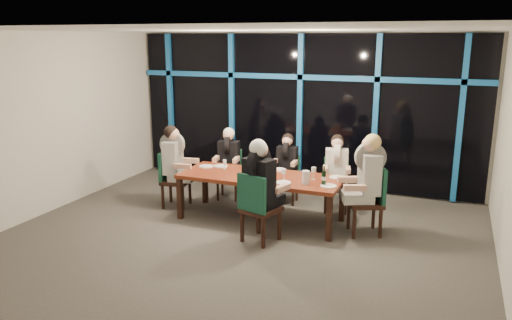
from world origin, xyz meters
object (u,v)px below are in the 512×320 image
Objects in this scene: dining_table at (261,179)px; diner_near_mid at (261,176)px; diner_end_left at (175,154)px; chair_far_mid at (288,176)px; chair_end_left at (171,176)px; chair_far_right at (336,181)px; chair_far_left at (230,171)px; water_pitcher at (306,177)px; diner_far_right at (337,162)px; chair_end_right at (371,197)px; diner_far_mid at (287,158)px; chair_near_mid at (257,205)px; wine_bottle at (324,178)px; diner_far_left at (228,153)px; diner_end_right at (367,170)px.

diner_near_mid is (0.32, -0.81, 0.31)m from dining_table.
chair_far_mid is at bearing -70.05° from diner_end_left.
chair_far_right is at bearing -81.70° from chair_end_left.
water_pitcher is at bearing -43.11° from chair_far_left.
chair_end_right is at bearing -61.78° from diner_far_right.
diner_end_left is at bearing -156.81° from diner_far_mid.
diner_near_mid is at bearing -90.00° from chair_near_mid.
chair_near_mid is at bearing -126.48° from diner_far_right.
chair_far_right is (1.01, 0.95, -0.18)m from dining_table.
chair_far_mid reaches higher than dining_table.
wine_bottle is at bearing -56.13° from chair_far_mid.
diner_far_right reaches higher than chair_end_right.
diner_far_mid is at bearing 163.52° from chair_far_right.
chair_end_left is 2.05m from diner_far_mid.
chair_end_right is at bearing -28.28° from chair_far_left.
diner_far_left reaches higher than chair_end_right.
dining_table is at bearing -102.39° from diner_end_left.
wine_bottle is (0.96, -1.14, 0.04)m from diner_far_mid.
chair_far_left is (-0.96, 0.90, -0.18)m from dining_table.
chair_far_right is 1.98m from chair_near_mid.
chair_near_mid is at bearing 90.00° from diner_near_mid.
chair_near_mid is 1.19× the size of diner_far_right.
diner_end_left is (-2.65, -0.80, 0.08)m from diner_far_right.
diner_end_right reaches higher than diner_far_left.
diner_end_left is at bearing -90.00° from chair_end_left.
diner_near_mid reaches higher than diner_far_right.
diner_far_right is at bearing 40.32° from dining_table.
chair_far_right reaches higher than chair_far_mid.
chair_end_left is (-1.70, 0.06, -0.13)m from dining_table.
diner_end_right is (1.67, 0.04, 0.32)m from dining_table.
chair_far_left is at bearing -38.79° from chair_near_mid.
diner_far_mid is 1.37m from water_pitcher.
diner_end_left is 2.44m from water_pitcher.
chair_end_right is at bearing -35.64° from chair_far_mid.
chair_far_left is 0.88× the size of diner_end_right.
diner_far_right is at bearing -11.82° from diner_far_mid.
chair_end_right is 1.20× the size of diner_far_left.
chair_end_left reaches higher than dining_table.
wine_bottle is (1.07, -0.15, 0.18)m from dining_table.
diner_near_mid is (-0.69, -1.76, 0.49)m from chair_far_right.
wine_bottle is at bearing -104.14° from chair_end_left.
diner_near_mid is (0.21, -1.80, 0.17)m from diner_far_mid.
diner_far_left is 2.74m from diner_end_right.
chair_far_right is 3.09× the size of wine_bottle.
water_pitcher is at bearing -64.37° from diner_far_mid.
chair_end_right is (3.45, 0.02, 0.04)m from chair_end_left.
dining_table is 2.98× the size of diner_far_left.
wine_bottle reaches higher than chair_far_left.
chair_near_mid reaches higher than dining_table.
chair_far_mid is 1.48m from water_pitcher.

